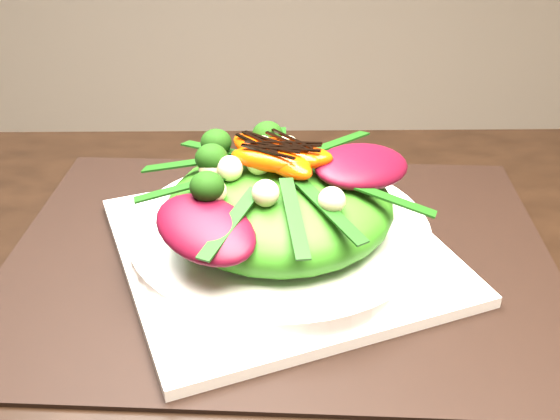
{
  "coord_description": "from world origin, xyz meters",
  "views": [
    {
      "loc": [
        0.25,
        -0.29,
        1.08
      ],
      "look_at": [
        0.26,
        0.18,
        0.8
      ],
      "focal_mm": 42.0,
      "sensor_mm": 36.0,
      "label": 1
    }
  ],
  "objects_px": {
    "plate_base": "(280,248)",
    "orange_segment": "(255,149)",
    "lettuce_mound": "(280,205)",
    "placemat": "(280,255)",
    "salad_bowl": "(280,234)"
  },
  "relations": [
    {
      "from": "salad_bowl",
      "to": "orange_segment",
      "type": "relative_size",
      "value": 3.76
    },
    {
      "from": "plate_base",
      "to": "salad_bowl",
      "type": "relative_size",
      "value": 1.03
    },
    {
      "from": "placemat",
      "to": "orange_segment",
      "type": "distance_m",
      "value": 0.1
    },
    {
      "from": "plate_base",
      "to": "orange_segment",
      "type": "distance_m",
      "value": 0.09
    },
    {
      "from": "placemat",
      "to": "salad_bowl",
      "type": "bearing_deg",
      "value": 0.0
    },
    {
      "from": "lettuce_mound",
      "to": "orange_segment",
      "type": "xyz_separation_m",
      "value": [
        -0.02,
        0.03,
        0.04
      ]
    },
    {
      "from": "placemat",
      "to": "orange_segment",
      "type": "xyz_separation_m",
      "value": [
        -0.02,
        0.03,
        0.09
      ]
    },
    {
      "from": "placemat",
      "to": "plate_base",
      "type": "relative_size",
      "value": 1.79
    },
    {
      "from": "placemat",
      "to": "lettuce_mound",
      "type": "relative_size",
      "value": 2.49
    },
    {
      "from": "plate_base",
      "to": "lettuce_mound",
      "type": "xyz_separation_m",
      "value": [
        0.0,
        0.0,
        0.04
      ]
    },
    {
      "from": "plate_base",
      "to": "orange_segment",
      "type": "bearing_deg",
      "value": 127.19
    },
    {
      "from": "orange_segment",
      "to": "placemat",
      "type": "bearing_deg",
      "value": -52.81
    },
    {
      "from": "placemat",
      "to": "plate_base",
      "type": "bearing_deg",
      "value": 0.0
    },
    {
      "from": "placemat",
      "to": "lettuce_mound",
      "type": "height_order",
      "value": "lettuce_mound"
    },
    {
      "from": "plate_base",
      "to": "orange_segment",
      "type": "relative_size",
      "value": 3.88
    }
  ]
}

